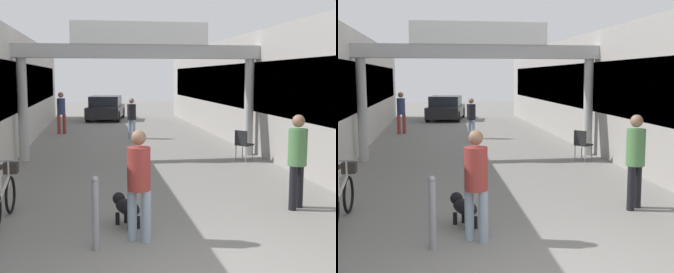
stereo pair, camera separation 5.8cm
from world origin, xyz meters
TOP-DOWN VIEW (x-y plane):
  - storefront_right at (5.09, 11.00)m, footprint 3.00×26.00m
  - arcade_sign_gateway at (0.00, 8.97)m, footprint 7.40×0.47m
  - pedestrian_with_dog at (-0.73, 1.87)m, footprint 0.47×0.47m
  - pedestrian_companion at (2.27, 3.12)m, footprint 0.48×0.48m
  - pedestrian_carrying_crate at (0.10, 13.31)m, footprint 0.47×0.47m
  - pedestrian_elderly_walking at (-2.70, 15.30)m, footprint 0.45×0.45m
  - dog_on_leash at (-0.88, 2.63)m, footprint 0.52×0.72m
  - bicycle_silver_second at (-2.87, 3.24)m, footprint 0.46×1.69m
  - bollard_post_metal at (-1.37, 1.63)m, footprint 0.10×0.10m
  - cafe_chair_black_nearer at (2.83, 7.93)m, footprint 0.56×0.56m
  - parked_car_black at (-0.67, 21.46)m, footprint 2.33×4.22m

SIDE VIEW (x-z plane):
  - dog_on_leash at x=-0.88m, z-range 0.06..0.57m
  - bicycle_silver_second at x=-2.87m, z-range -0.05..0.93m
  - bollard_post_metal at x=-1.37m, z-range 0.01..1.07m
  - cafe_chair_black_nearer at x=2.83m, z-range 0.10..0.99m
  - parked_car_black at x=-0.67m, z-range -0.02..1.31m
  - pedestrian_carrying_crate at x=0.10m, z-range 0.11..1.69m
  - pedestrian_with_dog at x=-0.73m, z-range 0.12..1.77m
  - pedestrian_companion at x=2.27m, z-range 0.13..1.86m
  - pedestrian_elderly_walking at x=-2.70m, z-range 0.13..1.89m
  - storefront_right at x=5.09m, z-range 0.00..3.79m
  - arcade_sign_gateway at x=0.00m, z-range 0.83..4.79m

